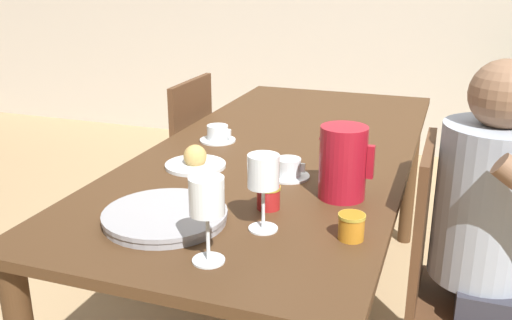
% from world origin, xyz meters
% --- Properties ---
extents(dining_table, '(0.91, 2.05, 0.78)m').
position_xyz_m(dining_table, '(0.00, 0.00, 0.68)').
color(dining_table, '#472D19').
rests_on(dining_table, ground_plane).
extents(chair_person_side, '(0.42, 0.42, 0.94)m').
position_xyz_m(chair_person_side, '(0.64, -0.33, 0.49)').
color(chair_person_side, '#51331E').
rests_on(chair_person_side, ground_plane).
extents(chair_opposite, '(0.42, 0.42, 0.94)m').
position_xyz_m(chair_opposite, '(-0.64, 0.30, 0.49)').
color(chair_opposite, '#51331E').
rests_on(chair_opposite, ground_plane).
extents(person_seated, '(0.39, 0.41, 1.18)m').
position_xyz_m(person_seated, '(0.73, -0.29, 0.70)').
color(person_seated, '#33333D').
rests_on(person_seated, ground_plane).
extents(red_pitcher, '(0.16, 0.13, 0.21)m').
position_xyz_m(red_pitcher, '(0.29, -0.40, 0.88)').
color(red_pitcher, '#A31423').
rests_on(red_pitcher, dining_table).
extents(wine_glass_water, '(0.08, 0.08, 0.20)m').
position_xyz_m(wine_glass_water, '(0.15, -0.68, 0.93)').
color(wine_glass_water, white).
rests_on(wine_glass_water, dining_table).
extents(wine_glass_juice, '(0.08, 0.08, 0.20)m').
position_xyz_m(wine_glass_juice, '(0.09, -0.87, 0.93)').
color(wine_glass_juice, white).
rests_on(wine_glass_juice, dining_table).
extents(teacup_near_person, '(0.14, 0.14, 0.06)m').
position_xyz_m(teacup_near_person, '(0.10, -0.29, 0.80)').
color(teacup_near_person, silver).
rests_on(teacup_near_person, dining_table).
extents(teacup_across, '(0.14, 0.14, 0.06)m').
position_xyz_m(teacup_across, '(-0.26, -0.01, 0.80)').
color(teacup_across, silver).
rests_on(teacup_across, dining_table).
extents(serving_tray, '(0.33, 0.33, 0.03)m').
position_xyz_m(serving_tray, '(-0.11, -0.72, 0.79)').
color(serving_tray, '#9E9EA3').
rests_on(serving_tray, dining_table).
extents(bread_plate, '(0.20, 0.20, 0.08)m').
position_xyz_m(bread_plate, '(-0.21, -0.30, 0.80)').
color(bread_plate, silver).
rests_on(bread_plate, dining_table).
extents(jam_jar_amber, '(0.07, 0.07, 0.07)m').
position_xyz_m(jam_jar_amber, '(0.37, -0.65, 0.81)').
color(jam_jar_amber, '#C67A1E').
rests_on(jam_jar_amber, dining_table).
extents(jam_jar_red, '(0.07, 0.07, 0.07)m').
position_xyz_m(jam_jar_red, '(0.12, -0.55, 0.81)').
color(jam_jar_red, '#A81E1E').
rests_on(jam_jar_red, dining_table).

